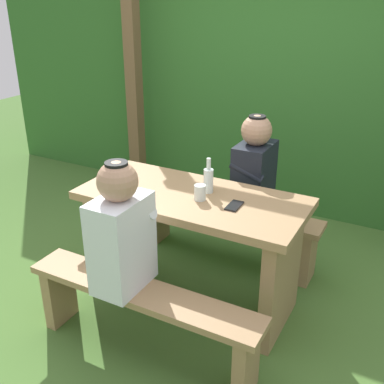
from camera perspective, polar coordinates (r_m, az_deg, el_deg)
The scene contains 11 objects.
ground_plane at distance 3.22m, azimuth 0.00°, elevation -12.96°, with size 12.00×12.00×0.00m, color #476E2E.
hedge_backdrop at distance 4.55m, azimuth 12.51°, elevation 12.42°, with size 6.40×0.84×2.12m, color #306628.
pergola_post_left at distance 4.52m, azimuth -7.18°, elevation 13.34°, with size 0.12×0.12×2.22m, color brown.
picnic_table at distance 2.93m, azimuth 0.00°, elevation -4.80°, with size 1.40×0.64×0.77m.
bench_near at distance 2.63m, azimuth -6.16°, elevation -14.11°, with size 1.40×0.24×0.44m.
bench_far at distance 3.49m, azimuth 4.51°, elevation -3.71°, with size 1.40×0.24×0.44m.
person_white_shirt at distance 2.44m, azimuth -8.71°, elevation -4.81°, with size 0.25×0.35×0.72m.
person_black_coat at distance 3.24m, azimuth 7.67°, elevation 2.72°, with size 0.25×0.35×0.72m.
drinking_glass at distance 2.74m, azimuth 0.99°, elevation -0.05°, with size 0.07×0.07×0.09m, color silver.
bottle_left at distance 2.83m, azimuth 2.04°, elevation 1.56°, with size 0.06×0.06×0.22m.
cell_phone at distance 2.68m, azimuth 5.24°, elevation -1.70°, with size 0.07×0.14×0.01m, color black.
Camera 1 is at (1.21, -2.26, 1.94)m, focal length 43.20 mm.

